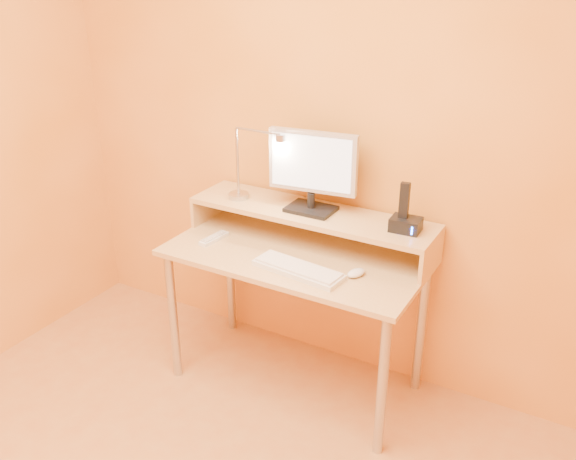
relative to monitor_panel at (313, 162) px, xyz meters
The scene contains 25 objects.
wall_back 0.21m from the monitor_panel, 89.99° to the left, with size 3.00×0.04×2.50m, color #EEA24E.
desk_leg_fl 1.03m from the monitor_panel, 143.30° to the right, with size 0.04×0.04×0.69m, color #B1B1B9.
desk_leg_fr 1.03m from the monitor_panel, 36.70° to the right, with size 0.04×0.04×0.69m, color #B1B1B9.
desk_leg_bl 0.95m from the monitor_panel, behind, with size 0.04×0.04×0.69m, color #B1B1B9.
desk_leg_br 0.95m from the monitor_panel, ahead, with size 0.04×0.04×0.69m, color #B1B1B9.
desk_lower 0.44m from the monitor_panel, 89.99° to the right, with size 1.20×0.60×0.03m, color tan.
shelf_riser_left 0.68m from the monitor_panel, behind, with size 0.02×0.30×0.14m, color tan.
shelf_riser_right 0.68m from the monitor_panel, ahead, with size 0.02×0.30×0.14m, color tan.
desk_shelf 0.25m from the monitor_panel, 89.85° to the right, with size 1.20×0.30×0.03m, color tan.
monitor_foot 0.23m from the monitor_panel, 90.00° to the right, with size 0.22×0.16×0.02m, color black.
monitor_neck 0.19m from the monitor_panel, 90.00° to the right, with size 0.04×0.04×0.07m, color black.
monitor_panel is the anchor object (origin of this frame).
monitor_back 0.02m from the monitor_panel, 90.00° to the left, with size 0.38×0.01×0.24m, color black.
monitor_screen 0.02m from the monitor_panel, 90.00° to the right, with size 0.38×0.00×0.25m, color silver.
lamp_base 0.45m from the monitor_panel, behind, with size 0.10×0.10×0.03m, color #B1B1B9.
lamp_post 0.39m from the monitor_panel, behind, with size 0.01×0.01×0.33m, color #B1B1B9.
lamp_arm 0.29m from the monitor_panel, behind, with size 0.01×0.01×0.24m, color #B1B1B9.
lamp_head 0.18m from the monitor_panel, 164.73° to the right, with size 0.04×0.04×0.03m, color #B1B1B9.
lamp_bulb 0.17m from the monitor_panel, 164.73° to the right, with size 0.03×0.03×0.00m, color #FFEAC6.
phone_dock 0.51m from the monitor_panel, ahead, with size 0.13×0.10×0.06m, color black.
phone_handset 0.46m from the monitor_panel, ahead, with size 0.04×0.03×0.16m, color black.
phone_led 0.55m from the monitor_panel, ahead, with size 0.01×0.00×0.04m, color #3583FA.
keyboard 0.51m from the monitor_panel, 72.64° to the right, with size 0.41×0.13×0.02m, color silver.
mouse 0.55m from the monitor_panel, 33.93° to the right, with size 0.05×0.09×0.03m, color silver.
remote_control 0.61m from the monitor_panel, 151.12° to the right, with size 0.05×0.17×0.02m, color silver.
Camera 1 is at (1.23, -1.07, 2.00)m, focal length 38.71 mm.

